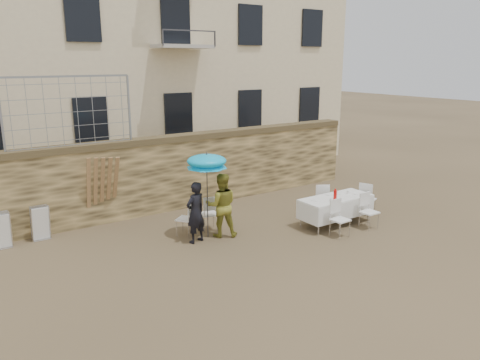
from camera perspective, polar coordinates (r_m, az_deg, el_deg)
ground at (r=10.62m, az=4.97°, el=-10.12°), size 80.00×80.00×0.00m
stone_wall at (r=14.27m, az=-7.67°, el=0.93°), size 13.00×0.50×2.20m
chain_link_fence at (r=12.91m, az=-20.06°, el=7.78°), size 3.20×0.06×1.80m
man_suit at (r=11.55m, az=-5.44°, el=-3.96°), size 0.64×0.50×1.55m
woman_dress at (r=11.89m, az=-2.28°, el=-3.08°), size 1.00×0.92×1.65m
umbrella at (r=11.51m, az=-4.07°, el=2.01°), size 1.02×1.02×2.05m
couple_chair_left at (r=12.10m, az=-6.67°, el=-4.58°), size 0.67×0.67×0.96m
couple_chair_right at (r=12.42m, az=-3.81°, el=-4.01°), size 0.57×0.57×0.96m
banquet_table at (r=13.04m, az=11.64°, el=-2.23°), size 2.10×0.85×0.78m
soda_bottle at (r=12.75m, az=11.53°, el=-1.79°), size 0.09×0.09×0.26m
table_chair_front_left at (r=12.21m, az=12.12°, el=-4.65°), size 0.50×0.50×0.96m
table_chair_front_right at (r=12.99m, az=15.49°, el=-3.68°), size 0.48×0.48×0.96m
table_chair_back at (r=13.78m, az=9.80°, el=-2.32°), size 0.65×0.65×0.96m
table_chair_side at (r=14.17m, az=15.27°, el=-2.16°), size 0.61×0.61×0.96m
chair_stack_left at (r=12.71m, az=-27.22°, el=-5.30°), size 0.46×0.40×0.92m
chair_stack_right at (r=12.83m, az=-23.25°, el=-4.68°), size 0.46×0.32×0.92m
wood_planks at (r=13.09m, az=-16.70°, el=-1.25°), size 0.70×0.20×2.00m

